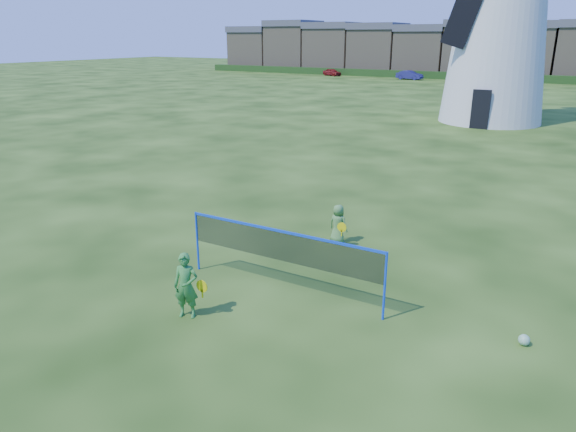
% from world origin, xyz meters
% --- Properties ---
extents(ground, '(220.00, 220.00, 0.00)m').
position_xyz_m(ground, '(0.00, 0.00, 0.00)').
color(ground, black).
rests_on(ground, ground).
extents(windmill, '(16.48, 6.79, 21.34)m').
position_xyz_m(windmill, '(-0.21, 28.86, 7.14)').
color(windmill, white).
rests_on(windmill, ground).
extents(badminton_net, '(5.05, 0.05, 1.55)m').
position_xyz_m(badminton_net, '(0.64, -0.54, 1.14)').
color(badminton_net, blue).
rests_on(badminton_net, ground).
extents(player_girl, '(0.73, 0.51, 1.44)m').
position_xyz_m(player_girl, '(-0.51, -2.53, 0.72)').
color(player_girl, '#358234').
rests_on(player_girl, ground).
extents(player_boy, '(0.66, 0.45, 1.15)m').
position_xyz_m(player_boy, '(0.44, 2.94, 0.57)').
color(player_boy, '#548B43').
rests_on(player_boy, ground).
extents(play_ball, '(0.22, 0.22, 0.22)m').
position_xyz_m(play_ball, '(5.86, -0.07, 0.11)').
color(play_ball, green).
rests_on(play_ball, ground).
extents(terraced_houses, '(59.99, 8.40, 8.21)m').
position_xyz_m(terraced_houses, '(-22.15, 72.00, 3.90)').
color(terraced_houses, gray).
rests_on(terraced_houses, ground).
extents(hedge, '(62.00, 0.80, 1.00)m').
position_xyz_m(hedge, '(-22.00, 66.00, 0.50)').
color(hedge, '#193814').
rests_on(hedge, ground).
extents(car_left, '(3.42, 2.37, 1.08)m').
position_xyz_m(car_left, '(-29.43, 64.02, 0.54)').
color(car_left, maroon).
rests_on(car_left, ground).
extents(car_right, '(3.81, 1.82, 1.21)m').
position_xyz_m(car_right, '(-17.01, 62.90, 0.60)').
color(car_right, navy).
rests_on(car_right, ground).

